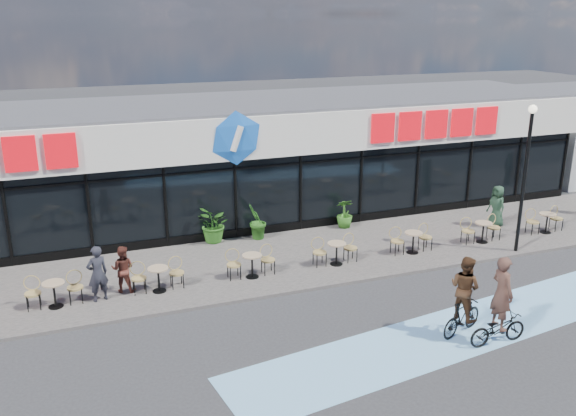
{
  "coord_description": "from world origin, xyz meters",
  "views": [
    {
      "loc": [
        -5.58,
        -13.17,
        7.86
      ],
      "look_at": [
        0.69,
        3.5,
        2.17
      ],
      "focal_mm": 38.0,
      "sensor_mm": 36.0,
      "label": 1
    }
  ],
  "objects_px": {
    "patron_right": "(123,269)",
    "cyclist_a": "(464,300)",
    "potted_plant_right": "(345,213)",
    "lamp_post": "(526,166)",
    "pedestrian_a": "(497,206)",
    "patron_left": "(98,274)",
    "potted_plant_mid": "(257,222)",
    "potted_plant_left": "(214,224)"
  },
  "relations": [
    {
      "from": "patron_right",
      "to": "cyclist_a",
      "type": "bearing_deg",
      "value": 166.85
    },
    {
      "from": "potted_plant_right",
      "to": "patron_right",
      "type": "height_order",
      "value": "patron_right"
    },
    {
      "from": "patron_right",
      "to": "cyclist_a",
      "type": "height_order",
      "value": "cyclist_a"
    },
    {
      "from": "lamp_post",
      "to": "pedestrian_a",
      "type": "bearing_deg",
      "value": 67.43
    },
    {
      "from": "lamp_post",
      "to": "pedestrian_a",
      "type": "height_order",
      "value": "lamp_post"
    },
    {
      "from": "lamp_post",
      "to": "patron_left",
      "type": "relative_size",
      "value": 3.04
    },
    {
      "from": "potted_plant_mid",
      "to": "patron_left",
      "type": "height_order",
      "value": "patron_left"
    },
    {
      "from": "lamp_post",
      "to": "potted_plant_left",
      "type": "relative_size",
      "value": 3.73
    },
    {
      "from": "lamp_post",
      "to": "patron_right",
      "type": "xyz_separation_m",
      "value": [
        -12.94,
        1.45,
        -2.28
      ]
    },
    {
      "from": "pedestrian_a",
      "to": "cyclist_a",
      "type": "bearing_deg",
      "value": -49.19
    },
    {
      "from": "potted_plant_left",
      "to": "potted_plant_mid",
      "type": "xyz_separation_m",
      "value": [
        1.49,
        -0.25,
        0.0
      ]
    },
    {
      "from": "potted_plant_mid",
      "to": "patron_right",
      "type": "xyz_separation_m",
      "value": [
        -4.96,
        -2.74,
        0.03
      ]
    },
    {
      "from": "potted_plant_right",
      "to": "patron_left",
      "type": "bearing_deg",
      "value": -160.91
    },
    {
      "from": "cyclist_a",
      "to": "potted_plant_left",
      "type": "bearing_deg",
      "value": 117.51
    },
    {
      "from": "cyclist_a",
      "to": "potted_plant_right",
      "type": "bearing_deg",
      "value": 85.58
    },
    {
      "from": "potted_plant_left",
      "to": "potted_plant_right",
      "type": "bearing_deg",
      "value": -2.01
    },
    {
      "from": "potted_plant_right",
      "to": "patron_right",
      "type": "bearing_deg",
      "value": -161.66
    },
    {
      "from": "pedestrian_a",
      "to": "cyclist_a",
      "type": "xyz_separation_m",
      "value": [
        -6.06,
        -6.27,
        0.04
      ]
    },
    {
      "from": "potted_plant_left",
      "to": "pedestrian_a",
      "type": "relative_size",
      "value": 0.83
    },
    {
      "from": "potted_plant_left",
      "to": "patron_right",
      "type": "relative_size",
      "value": 0.96
    },
    {
      "from": "lamp_post",
      "to": "cyclist_a",
      "type": "distance_m",
      "value": 6.8
    },
    {
      "from": "potted_plant_mid",
      "to": "pedestrian_a",
      "type": "height_order",
      "value": "pedestrian_a"
    },
    {
      "from": "cyclist_a",
      "to": "pedestrian_a",
      "type": "bearing_deg",
      "value": 46.01
    },
    {
      "from": "patron_right",
      "to": "pedestrian_a",
      "type": "relative_size",
      "value": 0.87
    },
    {
      "from": "potted_plant_right",
      "to": "patron_left",
      "type": "height_order",
      "value": "patron_left"
    },
    {
      "from": "potted_plant_left",
      "to": "patron_left",
      "type": "distance_m",
      "value": 5.37
    },
    {
      "from": "potted_plant_mid",
      "to": "patron_right",
      "type": "relative_size",
      "value": 0.96
    },
    {
      "from": "potted_plant_left",
      "to": "patron_left",
      "type": "bearing_deg",
      "value": -141.28
    },
    {
      "from": "lamp_post",
      "to": "patron_left",
      "type": "height_order",
      "value": "lamp_post"
    },
    {
      "from": "patron_right",
      "to": "potted_plant_mid",
      "type": "bearing_deg",
      "value": -129.65
    },
    {
      "from": "potted_plant_left",
      "to": "patron_right",
      "type": "height_order",
      "value": "patron_right"
    },
    {
      "from": "cyclist_a",
      "to": "patron_left",
      "type": "bearing_deg",
      "value": 149.52
    },
    {
      "from": "patron_right",
      "to": "cyclist_a",
      "type": "xyz_separation_m",
      "value": [
        7.85,
        -5.42,
        0.14
      ]
    },
    {
      "from": "potted_plant_right",
      "to": "patron_left",
      "type": "relative_size",
      "value": 0.67
    },
    {
      "from": "patron_left",
      "to": "patron_right",
      "type": "xyz_separation_m",
      "value": [
        0.72,
        0.37,
        -0.12
      ]
    },
    {
      "from": "potted_plant_mid",
      "to": "pedestrian_a",
      "type": "distance_m",
      "value": 9.14
    },
    {
      "from": "potted_plant_mid",
      "to": "patron_right",
      "type": "bearing_deg",
      "value": -151.1
    },
    {
      "from": "lamp_post",
      "to": "potted_plant_mid",
      "type": "xyz_separation_m",
      "value": [
        -7.98,
        4.19,
        -2.31
      ]
    },
    {
      "from": "pedestrian_a",
      "to": "cyclist_a",
      "type": "distance_m",
      "value": 8.72
    },
    {
      "from": "potted_plant_left",
      "to": "potted_plant_mid",
      "type": "height_order",
      "value": "potted_plant_mid"
    },
    {
      "from": "patron_right",
      "to": "pedestrian_a",
      "type": "distance_m",
      "value": 13.93
    },
    {
      "from": "patron_left",
      "to": "patron_right",
      "type": "height_order",
      "value": "patron_left"
    }
  ]
}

